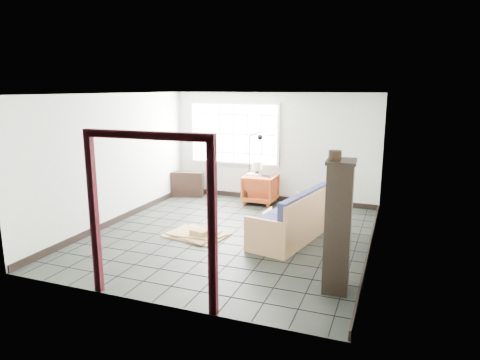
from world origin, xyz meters
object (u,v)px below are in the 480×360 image
at_px(futon_sofa, 295,222).
at_px(armchair, 260,187).
at_px(side_table, 257,182).
at_px(tall_shelf, 338,225).

relative_size(futon_sofa, armchair, 2.85).
bearing_deg(futon_sofa, side_table, 135.48).
xyz_separation_m(futon_sofa, tall_shelf, (1.00, -1.76, 0.59)).
distance_m(futon_sofa, tall_shelf, 2.11).
bearing_deg(tall_shelf, armchair, 117.28).
bearing_deg(tall_shelf, side_table, 118.28).
relative_size(futon_sofa, tall_shelf, 1.20).
relative_size(armchair, tall_shelf, 0.42).
height_order(armchair, tall_shelf, tall_shelf).
distance_m(futon_sofa, side_table, 2.61).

